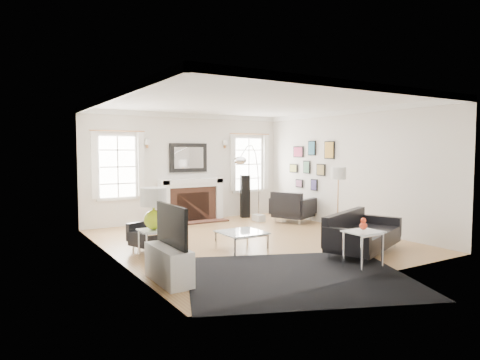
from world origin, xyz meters
TOP-DOWN VIEW (x-y plane):
  - floor at (0.00, 0.00)m, footprint 6.00×6.00m
  - back_wall at (0.00, 3.00)m, footprint 5.50×0.04m
  - front_wall at (0.00, -3.00)m, footprint 5.50×0.04m
  - left_wall at (-2.75, 0.00)m, footprint 0.04×6.00m
  - right_wall at (2.75, 0.00)m, footprint 0.04×6.00m
  - ceiling at (0.00, 0.00)m, footprint 5.50×6.00m
  - crown_molding at (0.00, 0.00)m, footprint 5.50×6.00m
  - fireplace at (0.00, 2.79)m, footprint 1.70×0.69m
  - mantel_mirror at (0.00, 2.95)m, footprint 1.05×0.07m
  - window_left at (-1.85, 2.95)m, footprint 1.24×0.15m
  - window_right at (1.85, 2.95)m, footprint 1.24×0.15m
  - gallery_wall at (2.72, 1.30)m, footprint 0.04×1.73m
  - tv_unit at (-2.44, -1.70)m, footprint 0.35×1.00m
  - area_rug at (-0.75, -2.46)m, footprint 3.96×3.68m
  - sofa at (1.15, -1.89)m, footprint 2.00×1.46m
  - armchair_left at (-1.91, 0.20)m, footprint 0.93×0.99m
  - armchair_right at (2.14, 1.32)m, footprint 1.17×1.23m
  - coffee_table at (-0.58, -0.62)m, footprint 0.78×0.78m
  - side_table_left at (-2.20, -0.45)m, footprint 0.47×0.47m
  - nesting_table at (0.38, -2.65)m, footprint 0.54×0.45m
  - gourd_lamp at (-2.20, -0.45)m, footprint 0.44×0.44m
  - orange_vase at (0.38, -2.65)m, footprint 0.12×0.12m
  - arc_floor_lamp at (0.91, 1.41)m, footprint 1.44×1.34m
  - stick_floor_lamp at (1.53, -0.93)m, footprint 0.31×0.31m
  - speaker_tower at (1.55, 2.65)m, footprint 0.29×0.29m

SIDE VIEW (x-z plane):
  - floor at x=0.00m, z-range 0.00..0.00m
  - area_rug at x=-0.75m, z-range 0.00..0.01m
  - armchair_left at x=-1.91m, z-range 0.03..0.57m
  - coffee_table at x=-0.58m, z-range 0.14..0.49m
  - sofa at x=1.15m, z-range 0.03..0.62m
  - tv_unit at x=-2.44m, z-range -0.22..0.87m
  - armchair_right at x=2.14m, z-range 0.04..0.69m
  - side_table_left at x=-2.20m, z-range 0.16..0.68m
  - nesting_table at x=0.38m, z-range 0.18..0.77m
  - fireplace at x=0.00m, z-range -0.01..1.10m
  - speaker_tower at x=1.55m, z-range 0.00..1.16m
  - orange_vase at x=0.38m, z-range 0.60..0.79m
  - gourd_lamp at x=-2.20m, z-range 0.57..1.28m
  - arc_floor_lamp at x=0.91m, z-range 0.08..2.12m
  - stick_floor_lamp at x=1.53m, z-range 0.55..2.06m
  - back_wall at x=0.00m, z-range 0.00..2.80m
  - front_wall at x=0.00m, z-range 0.00..2.80m
  - left_wall at x=-2.75m, z-range 0.00..2.80m
  - right_wall at x=2.75m, z-range 0.00..2.80m
  - window_left at x=-1.85m, z-range 0.65..2.27m
  - window_right at x=1.85m, z-range 0.65..2.27m
  - gallery_wall at x=2.72m, z-range 0.89..2.18m
  - mantel_mirror at x=0.00m, z-range 1.27..2.02m
  - crown_molding at x=0.00m, z-range 2.68..2.80m
  - ceiling at x=0.00m, z-range 2.79..2.81m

